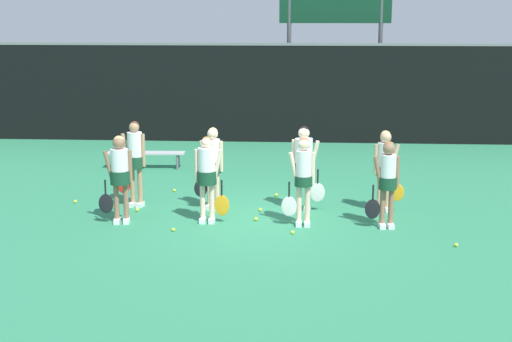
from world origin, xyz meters
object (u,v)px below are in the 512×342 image
object	(u,v)px
bench_courtside	(146,154)
tennis_ball_5	(174,190)
player_6	(304,160)
tennis_ball_8	(276,195)
tennis_ball_0	(293,232)
tennis_ball_9	(115,208)
tennis_ball_7	(75,201)
player_0	(120,172)
player_3	(387,177)
player_2	(303,174)
player_1	(207,173)
scoreboard	(335,14)
tennis_ball_3	(256,219)
tennis_ball_6	(173,230)
tennis_ball_2	(260,210)
player_4	(135,157)
tennis_ball_4	(137,210)
player_5	(213,162)
player_7	(385,164)

from	to	relation	value
bench_courtside	tennis_ball_5	world-z (taller)	bench_courtside
player_6	tennis_ball_8	size ratio (longest dim) A/B	23.90
tennis_ball_0	tennis_ball_5	size ratio (longest dim) A/B	0.97
bench_courtside	tennis_ball_9	world-z (taller)	bench_courtside
tennis_ball_5	tennis_ball_7	distance (m)	2.20
player_0	player_3	size ratio (longest dim) A/B	1.03
player_6	tennis_ball_0	bearing A→B (deg)	-85.40
tennis_ball_0	player_2	bearing A→B (deg)	72.56
tennis_ball_5	player_6	bearing A→B (deg)	-24.48
tennis_ball_7	player_1	bearing A→B (deg)	-22.23
player_6	scoreboard	bearing A→B (deg)	95.10
player_1	player_2	size ratio (longest dim) A/B	0.99
player_2	tennis_ball_3	size ratio (longest dim) A/B	23.57
player_0	tennis_ball_9	distance (m)	1.37
player_0	player_6	bearing A→B (deg)	10.49
player_3	player_6	xyz separation A→B (m)	(-1.53, 1.13, 0.07)
tennis_ball_3	tennis_ball_9	distance (m)	2.98
player_2	player_6	size ratio (longest dim) A/B	0.98
bench_courtside	tennis_ball_6	xyz separation A→B (m)	(1.67, -5.38, -0.33)
tennis_ball_7	player_3	bearing A→B (deg)	-11.94
tennis_ball_2	tennis_ball_3	xyz separation A→B (m)	(-0.04, -0.68, 0.00)
player_4	bench_courtside	bearing A→B (deg)	108.77
tennis_ball_8	tennis_ball_4	bearing A→B (deg)	-153.08
tennis_ball_4	tennis_ball_6	size ratio (longest dim) A/B	1.06
player_1	tennis_ball_5	size ratio (longest dim) A/B	24.72
scoreboard	tennis_ball_5	xyz separation A→B (m)	(-3.80, -7.43, -3.85)
player_0	tennis_ball_0	bearing A→B (deg)	-16.85
scoreboard	tennis_ball_9	size ratio (longest dim) A/B	69.88
player_0	player_1	bearing A→B (deg)	-3.10
tennis_ball_2	tennis_ball_5	xyz separation A→B (m)	(-2.01, 1.48, -0.00)
player_3	tennis_ball_0	world-z (taller)	player_3
scoreboard	player_2	bearing A→B (deg)	-95.47
player_5	tennis_ball_3	bearing A→B (deg)	-29.21
tennis_ball_8	player_4	bearing A→B (deg)	-160.96
player_5	player_7	xyz separation A→B (m)	(3.44, 0.03, -0.01)
player_5	scoreboard	bearing A→B (deg)	84.33
player_7	tennis_ball_5	world-z (taller)	player_7
player_0	player_3	xyz separation A→B (m)	(4.97, 0.01, -0.04)
player_4	player_5	bearing A→B (deg)	5.96
player_2	tennis_ball_6	distance (m)	2.59
player_7	tennis_ball_2	xyz separation A→B (m)	(-2.47, -0.16, -0.94)
player_1	bench_courtside	bearing A→B (deg)	114.88
player_4	scoreboard	bearing A→B (deg)	72.91
player_5	tennis_ball_8	distance (m)	1.90
player_5	player_7	distance (m)	3.44
tennis_ball_3	scoreboard	bearing A→B (deg)	79.20
tennis_ball_0	tennis_ball_3	bearing A→B (deg)	131.53
player_0	player_3	world-z (taller)	player_0
player_2	tennis_ball_2	size ratio (longest dim) A/B	24.10
player_5	tennis_ball_3	distance (m)	1.55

